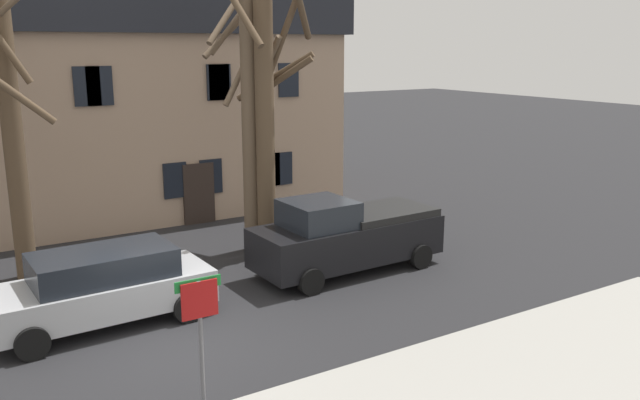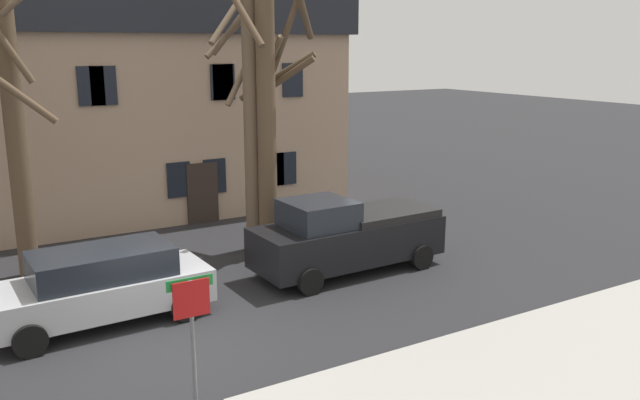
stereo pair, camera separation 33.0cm
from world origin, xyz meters
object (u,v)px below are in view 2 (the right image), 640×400
building_main (118,99)px  street_sign_pole (192,322)px  tree_bare_end (269,111)px  car_silver_wagon (100,285)px  tree_bare_far (251,115)px  tree_bare_mid (14,136)px  pickup_truck_black (346,235)px

building_main → street_sign_pole: bearing=-100.5°
tree_bare_end → street_sign_pole: bearing=-124.3°
car_silver_wagon → tree_bare_far: bearing=31.8°
tree_bare_mid → tree_bare_far: (6.23, -0.86, 0.28)m
tree_bare_mid → pickup_truck_black: (7.54, -3.98, -2.77)m
tree_bare_far → street_sign_pole: tree_bare_far is taller
tree_bare_end → tree_bare_far: bearing=117.0°
pickup_truck_black → street_sign_pole: (-6.12, -4.93, 0.74)m
tree_bare_far → pickup_truck_black: 4.56m
tree_bare_far → pickup_truck_black: tree_bare_far is taller
tree_bare_mid → car_silver_wagon: size_ratio=1.47×
tree_bare_mid → street_sign_pole: bearing=-81.0°
building_main → tree_bare_end: 8.35m
street_sign_pole → building_main: bearing=79.5°
tree_bare_end → tree_bare_mid: bearing=167.6°
car_silver_wagon → street_sign_pole: street_sign_pole is taller
tree_bare_end → pickup_truck_black: size_ratio=1.50×
building_main → tree_bare_far: bearing=-75.5°
car_silver_wagon → street_sign_pole: bearing=-85.3°
street_sign_pole → tree_bare_far: bearing=59.1°
building_main → tree_bare_mid: bearing=-122.9°
tree_bare_far → car_silver_wagon: tree_bare_far is taller
tree_bare_end → street_sign_pole: 9.38m
pickup_truck_black → street_sign_pole: 7.90m
building_main → street_sign_pole: size_ratio=6.43×
building_main → car_silver_wagon: 11.64m
tree_bare_mid → street_sign_pole: 9.25m
building_main → car_silver_wagon: bearing=-107.0°
pickup_truck_black → street_sign_pole: size_ratio=2.15×
tree_bare_mid → pickup_truck_black: 8.96m
tree_bare_end → car_silver_wagon: size_ratio=1.66×
tree_bare_mid → pickup_truck_black: tree_bare_mid is taller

